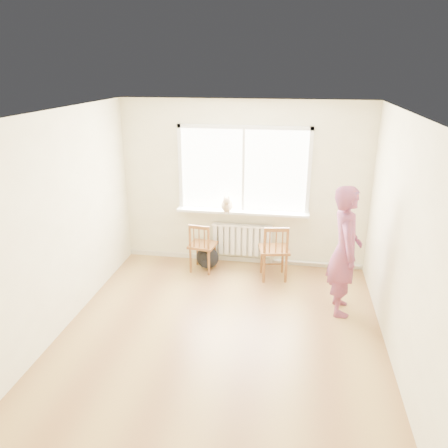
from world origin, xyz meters
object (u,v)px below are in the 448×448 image
at_px(cat, 227,204).
at_px(backpack, 208,258).
at_px(chair_right, 274,252).
at_px(person, 345,251).
at_px(chair_left, 202,247).

height_order(cat, backpack, cat).
distance_m(cat, backpack, 0.95).
relative_size(chair_right, backpack, 2.44).
height_order(chair_right, person, person).
distance_m(chair_left, person, 2.34).
height_order(person, cat, person).
height_order(chair_right, cat, cat).
height_order(chair_left, chair_right, chair_right).
relative_size(chair_left, person, 0.47).
distance_m(chair_right, person, 1.31).
bearing_deg(chair_right, cat, -36.25).
bearing_deg(cat, chair_left, -148.40).
relative_size(person, backpack, 4.76).
relative_size(chair_right, person, 0.51).
xyz_separation_m(person, backpack, (-2.05, 1.01, -0.70)).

